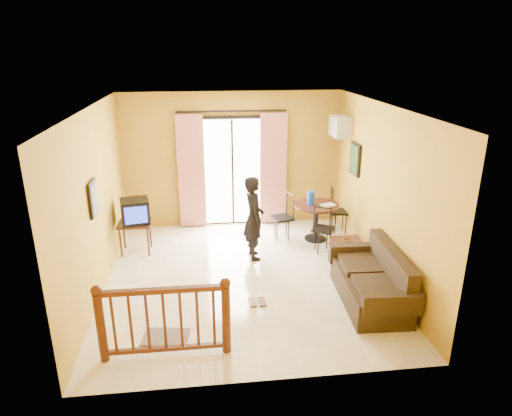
{
  "coord_description": "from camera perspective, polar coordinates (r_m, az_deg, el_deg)",
  "views": [
    {
      "loc": [
        -0.61,
        -6.74,
        3.65
      ],
      "look_at": [
        0.22,
        0.2,
        1.15
      ],
      "focal_mm": 32.0,
      "sensor_mm": 36.0,
      "label": 1
    }
  ],
  "objects": [
    {
      "name": "dining_table",
      "position": [
        8.99,
        7.56,
        -0.47
      ],
      "size": [
        0.88,
        0.88,
        0.74
      ],
      "color": "black",
      "rests_on": "ground"
    },
    {
      "name": "standing_person",
      "position": [
        8.09,
        -0.29,
        -1.25
      ],
      "size": [
        0.43,
        0.6,
        1.52
      ],
      "primitive_type": "imported",
      "rotation": [
        0.0,
        0.0,
        1.69
      ],
      "color": "black",
      "rests_on": "ground"
    },
    {
      "name": "water_jug",
      "position": [
        8.88,
        6.89,
        1.26
      ],
      "size": [
        0.14,
        0.14,
        0.26
      ],
      "primitive_type": "cylinder",
      "color": "blue",
      "rests_on": "dining_table"
    },
    {
      "name": "ground",
      "position": [
        7.69,
        -1.49,
        -8.67
      ],
      "size": [
        5.0,
        5.0,
        0.0
      ],
      "primitive_type": "plane",
      "color": "beige",
      "rests_on": "ground"
    },
    {
      "name": "bowl",
      "position": [
        8.07,
        11.54,
        -4.1
      ],
      "size": [
        0.23,
        0.23,
        0.06
      ],
      "primitive_type": "imported",
      "rotation": [
        0.0,
        0.0,
        0.31
      ],
      "color": "#4F341B",
      "rests_on": "coffee_table"
    },
    {
      "name": "botanical_print",
      "position": [
        8.75,
        12.25,
        6.02
      ],
      "size": [
        0.05,
        0.5,
        0.6
      ],
      "color": "black",
      "rests_on": "room_shell"
    },
    {
      "name": "television",
      "position": [
        8.57,
        -14.89,
        -0.39
      ],
      "size": [
        0.57,
        0.53,
        0.44
      ],
      "rotation": [
        0.0,
        0.0,
        0.2
      ],
      "color": "black",
      "rests_on": "tv_table"
    },
    {
      "name": "tv_table",
      "position": [
        8.68,
        -14.91,
        -2.24
      ],
      "size": [
        0.59,
        0.49,
        0.59
      ],
      "color": "black",
      "rests_on": "ground"
    },
    {
      "name": "picture_left",
      "position": [
        7.06,
        -19.67,
        1.16
      ],
      "size": [
        0.05,
        0.42,
        0.52
      ],
      "color": "black",
      "rests_on": "room_shell"
    },
    {
      "name": "sofa",
      "position": [
        7.12,
        14.49,
        -8.99
      ],
      "size": [
        0.89,
        1.79,
        0.84
      ],
      "rotation": [
        0.0,
        0.0,
        -0.05
      ],
      "color": "black",
      "rests_on": "ground"
    },
    {
      "name": "room_shell",
      "position": [
        7.04,
        -1.61,
        3.61
      ],
      "size": [
        5.0,
        5.0,
        5.0
      ],
      "color": "white",
      "rests_on": "ground"
    },
    {
      "name": "balcony_door",
      "position": [
        9.52,
        -2.94,
        4.64
      ],
      "size": [
        2.25,
        0.14,
        2.46
      ],
      "color": "black",
      "rests_on": "ground"
    },
    {
      "name": "stair_balustrade",
      "position": [
        5.77,
        -11.43,
        -13.15
      ],
      "size": [
        1.63,
        0.13,
        1.04
      ],
      "color": "#471E0F",
      "rests_on": "ground"
    },
    {
      "name": "dining_chairs",
      "position": [
        9.14,
        7.27,
        -4.04
      ],
      "size": [
        1.71,
        1.39,
        0.95
      ],
      "color": "black",
      "rests_on": "ground"
    },
    {
      "name": "air_conditioner",
      "position": [
        9.22,
        10.45,
        10.0
      ],
      "size": [
        0.31,
        0.6,
        0.4
      ],
      "color": "silver",
      "rests_on": "room_shell"
    },
    {
      "name": "serving_tray",
      "position": [
        8.89,
        8.95,
        0.36
      ],
      "size": [
        0.33,
        0.27,
        0.02
      ],
      "primitive_type": "cube",
      "rotation": [
        0.0,
        0.0,
        0.36
      ],
      "color": "beige",
      "rests_on": "dining_table"
    },
    {
      "name": "sandals",
      "position": [
        6.99,
        0.15,
        -11.68
      ],
      "size": [
        0.25,
        0.25,
        0.03
      ],
      "color": "#4F341B",
      "rests_on": "ground"
    },
    {
      "name": "doormat",
      "position": [
        6.38,
        -11.2,
        -15.54
      ],
      "size": [
        0.65,
        0.48,
        0.02
      ],
      "primitive_type": "cube",
      "rotation": [
        0.0,
        0.0,
        -0.14
      ],
      "color": "#5F544C",
      "rests_on": "ground"
    },
    {
      "name": "coffee_table",
      "position": [
        8.02,
        11.76,
        -5.6
      ],
      "size": [
        0.53,
        0.96,
        0.42
      ],
      "color": "black",
      "rests_on": "ground"
    }
  ]
}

